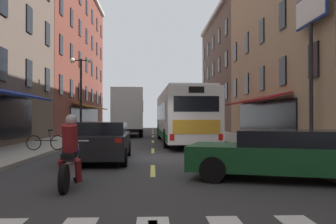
# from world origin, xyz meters

# --- Properties ---
(ground_plane) EXTENTS (34.80, 80.00, 0.10)m
(ground_plane) POSITION_xyz_m (0.00, 0.00, -0.05)
(ground_plane) COLOR #333335
(lane_centre_dashes) EXTENTS (0.14, 73.90, 0.01)m
(lane_centre_dashes) POSITION_xyz_m (0.00, -0.25, 0.00)
(lane_centre_dashes) COLOR #DBCC4C
(lane_centre_dashes) RESTS_ON ground
(sidewalk_left) EXTENTS (3.00, 80.00, 0.14)m
(sidewalk_left) POSITION_xyz_m (-5.90, 0.00, 0.07)
(sidewalk_left) COLOR #A39E93
(sidewalk_left) RESTS_ON ground
(sidewalk_right) EXTENTS (3.00, 80.00, 0.14)m
(sidewalk_right) POSITION_xyz_m (5.90, 0.00, 0.07)
(sidewalk_right) COLOR #A39E93
(sidewalk_right) RESTS_ON ground
(billboard_sign) EXTENTS (0.40, 3.14, 7.01)m
(billboard_sign) POSITION_xyz_m (7.05, 1.58, 5.53)
(billboard_sign) COLOR black
(billboard_sign) RESTS_ON sidewalk_right
(transit_bus) EXTENTS (2.90, 12.53, 3.18)m
(transit_bus) POSITION_xyz_m (1.78, 8.11, 1.67)
(transit_bus) COLOR white
(transit_bus) RESTS_ON ground
(box_truck) EXTENTS (2.75, 7.44, 3.84)m
(box_truck) POSITION_xyz_m (-2.11, 16.24, 1.96)
(box_truck) COLOR white
(box_truck) RESTS_ON ground
(sedan_near) EXTENTS (2.08, 4.76, 1.42)m
(sedan_near) POSITION_xyz_m (-1.85, -1.02, 0.73)
(sedan_near) COLOR black
(sedan_near) RESTS_ON ground
(sedan_mid) EXTENTS (5.05, 3.23, 1.27)m
(sedan_mid) POSITION_xyz_m (3.35, -5.32, 0.66)
(sedan_mid) COLOR #144723
(sedan_mid) RESTS_ON ground
(sedan_far) EXTENTS (1.98, 4.34, 1.38)m
(sedan_far) POSITION_xyz_m (-2.19, 26.27, 0.70)
(sedan_far) COLOR maroon
(sedan_far) RESTS_ON ground
(motorcycle_rider) EXTENTS (0.62, 2.07, 1.66)m
(motorcycle_rider) POSITION_xyz_m (-1.86, -6.06, 0.71)
(motorcycle_rider) COLOR black
(motorcycle_rider) RESTS_ON ground
(bicycle_near) EXTENTS (1.71, 0.48, 0.91)m
(bicycle_near) POSITION_xyz_m (-4.70, 1.87, 0.50)
(bicycle_near) COLOR black
(bicycle_near) RESTS_ON sidewalk_left
(street_lamp_twin) EXTENTS (1.42, 0.32, 5.31)m
(street_lamp_twin) POSITION_xyz_m (-4.68, 9.59, 3.08)
(street_lamp_twin) COLOR black
(street_lamp_twin) RESTS_ON sidewalk_left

